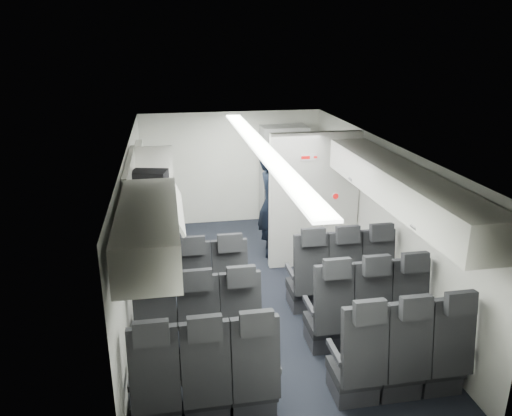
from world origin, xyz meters
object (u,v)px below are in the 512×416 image
object	(u,v)px
carry_on_bag	(150,181)
galley_unit	(283,176)
boarding_door	(143,202)
seat_row_front	(269,285)
flight_attendant	(271,204)
seat_row_rear	(306,372)
seat_row_mid	(285,322)

from	to	relation	value
carry_on_bag	galley_unit	bearing A→B (deg)	65.20
boarding_door	carry_on_bag	world-z (taller)	carry_on_bag
carry_on_bag	seat_row_front	bearing A→B (deg)	3.34
seat_row_front	flight_attendant	distance (m)	1.98
seat_row_front	seat_row_rear	world-z (taller)	same
seat_row_mid	carry_on_bag	distance (m)	2.32
boarding_door	flight_attendant	size ratio (longest dim) A/B	1.06
boarding_door	carry_on_bag	distance (m)	2.03
seat_row_front	seat_row_mid	distance (m)	0.90
flight_attendant	seat_row_mid	bearing A→B (deg)	178.81
seat_row_rear	galley_unit	distance (m)	5.17
seat_row_front	boarding_door	xyz separation A→B (m)	(-1.64, 2.09, 0.55)
seat_row_mid	galley_unit	size ratio (longest dim) A/B	1.75
galley_unit	flight_attendant	size ratio (longest dim) A/B	1.08
seat_row_mid	boarding_door	world-z (taller)	boarding_door
boarding_door	flight_attendant	bearing A→B (deg)	-5.96
boarding_door	seat_row_mid	bearing A→B (deg)	-61.23
galley_unit	seat_row_rear	bearing A→B (deg)	-100.65
flight_attendant	carry_on_bag	bearing A→B (deg)	138.39
boarding_door	flight_attendant	xyz separation A→B (m)	(2.06, -0.22, -0.08)
boarding_door	galley_unit	bearing A→B (deg)	24.28
seat_row_rear	boarding_door	xyz separation A→B (m)	(-1.64, 3.89, 0.55)
seat_row_rear	boarding_door	size ratio (longest dim) A/B	1.79
flight_attendant	carry_on_bag	distance (m)	2.62
galley_unit	carry_on_bag	bearing A→B (deg)	-128.53
galley_unit	seat_row_front	bearing A→B (deg)	-106.28
seat_row_rear	flight_attendant	world-z (taller)	flight_attendant
seat_row_front	carry_on_bag	world-z (taller)	carry_on_bag
seat_row_front	boarding_door	distance (m)	2.71
boarding_door	carry_on_bag	size ratio (longest dim) A/B	4.46
galley_unit	boarding_door	world-z (taller)	galley_unit
galley_unit	flight_attendant	distance (m)	1.48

